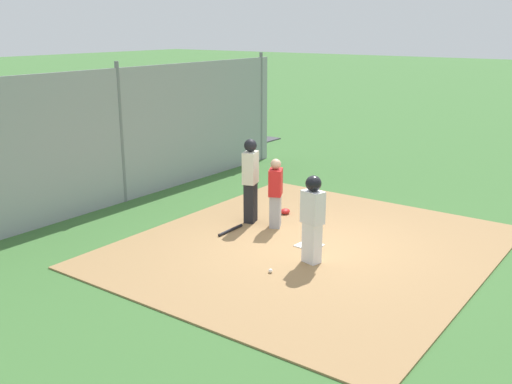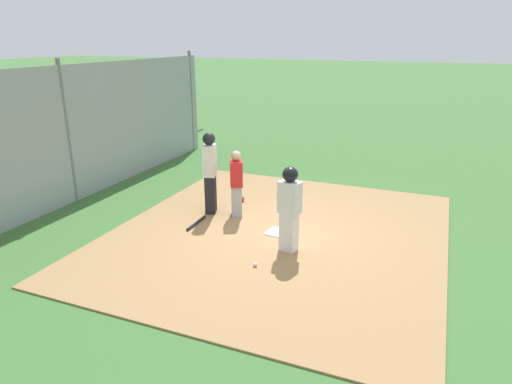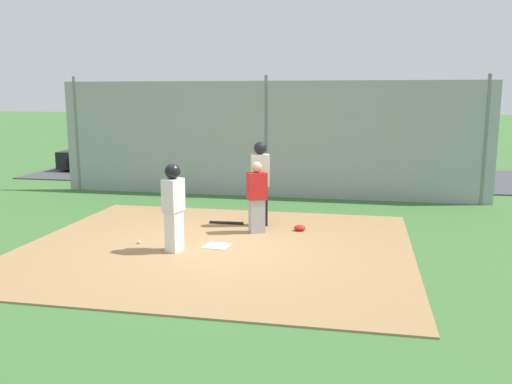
{
  "view_description": "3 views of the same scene",
  "coord_description": "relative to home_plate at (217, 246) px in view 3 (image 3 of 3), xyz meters",
  "views": [
    {
      "loc": [
        9.16,
        5.38,
        4.14
      ],
      "look_at": [
        0.21,
        -1.13,
        0.97
      ],
      "focal_mm": 40.99,
      "sensor_mm": 36.0,
      "label": 1
    },
    {
      "loc": [
        7.96,
        2.79,
        3.79
      ],
      "look_at": [
        -0.57,
        -0.72,
        0.63
      ],
      "focal_mm": 31.86,
      "sensor_mm": 36.0,
      "label": 2
    },
    {
      "loc": [
        -2.63,
        9.41,
        2.85
      ],
      "look_at": [
        -0.54,
        -1.07,
        0.89
      ],
      "focal_mm": 37.74,
      "sensor_mm": 36.0,
      "label": 3
    }
  ],
  "objects": [
    {
      "name": "parked_car_dark",
      "position": [
        6.35,
        -9.23,
        0.57
      ],
      "size": [
        4.32,
        2.14,
        1.28
      ],
      "rotation": [
        0.0,
        0.0,
        3.22
      ],
      "color": "black",
      "rests_on": "parking_lot"
    },
    {
      "name": "dirt_infield",
      "position": [
        0.0,
        0.0,
        -0.03
      ],
      "size": [
        7.2,
        6.4,
        0.03
      ],
      "primitive_type": "cube",
      "color": "#9E774C",
      "rests_on": "ground_plane"
    },
    {
      "name": "home_plate",
      "position": [
        0.0,
        0.0,
        0.0
      ],
      "size": [
        0.48,
        0.48,
        0.02
      ],
      "primitive_type": "cube",
      "rotation": [
        0.0,
        0.0,
        -0.09
      ],
      "color": "white",
      "rests_on": "dirt_infield"
    },
    {
      "name": "backstop_fence",
      "position": [
        0.0,
        -5.23,
        1.56
      ],
      "size": [
        12.0,
        0.1,
        3.35
      ],
      "color": "#93999E",
      "rests_on": "ground_plane"
    },
    {
      "name": "catcher_mask",
      "position": [
        -1.4,
        -1.47,
        0.05
      ],
      "size": [
        0.24,
        0.2,
        0.12
      ],
      "primitive_type": "ellipsoid",
      "color": "red",
      "rests_on": "dirt_infield"
    },
    {
      "name": "baseball_bat",
      "position": [
        0.25,
        -1.74,
        0.02
      ],
      "size": [
        0.76,
        0.07,
        0.06
      ],
      "primitive_type": "cylinder",
      "rotation": [
        0.0,
        1.57,
        3.16
      ],
      "color": "black",
      "rests_on": "dirt_infield"
    },
    {
      "name": "parking_lot",
      "position": [
        0.0,
        -9.25,
        -0.02
      ],
      "size": [
        18.0,
        5.2,
        0.04
      ],
      "primitive_type": "cube",
      "color": "#424247",
      "rests_on": "ground_plane"
    },
    {
      "name": "catcher",
      "position": [
        -0.54,
        -1.17,
        0.74
      ],
      "size": [
        0.46,
        0.4,
        1.47
      ],
      "rotation": [
        0.0,
        0.0,
        2.04
      ],
      "color": "#9E9EA3",
      "rests_on": "dirt_infield"
    },
    {
      "name": "parked_car_green",
      "position": [
        0.51,
        -9.47,
        0.57
      ],
      "size": [
        4.33,
        2.17,
        1.28
      ],
      "rotation": [
        0.0,
        0.0,
        0.09
      ],
      "color": "#235B38",
      "rests_on": "parking_lot"
    },
    {
      "name": "baseball",
      "position": [
        1.49,
        0.12,
        0.03
      ],
      "size": [
        0.07,
        0.07,
        0.07
      ],
      "primitive_type": "sphere",
      "color": "white",
      "rests_on": "dirt_infield"
    },
    {
      "name": "runner",
      "position": [
        0.67,
        0.44,
        0.9
      ],
      "size": [
        0.35,
        0.43,
        1.61
      ],
      "rotation": [
        0.0,
        0.0,
        2.89
      ],
      "color": "silver",
      "rests_on": "dirt_infield"
    },
    {
      "name": "ground_plane",
      "position": [
        0.0,
        0.0,
        -0.04
      ],
      "size": [
        140.0,
        140.0,
        0.0
      ],
      "primitive_type": "plane",
      "color": "#3D6B33"
    },
    {
      "name": "parked_car_red",
      "position": [
        3.37,
        -8.8,
        0.57
      ],
      "size": [
        4.31,
        2.1,
        1.28
      ],
      "rotation": [
        0.0,
        0.0,
        0.07
      ],
      "color": "maroon",
      "rests_on": "parking_lot"
    },
    {
      "name": "umpire",
      "position": [
        -0.49,
        -1.78,
        0.96
      ],
      "size": [
        0.44,
        0.36,
        1.82
      ],
      "rotation": [
        0.0,
        0.0,
        1.88
      ],
      "color": "black",
      "rests_on": "dirt_infield"
    }
  ]
}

